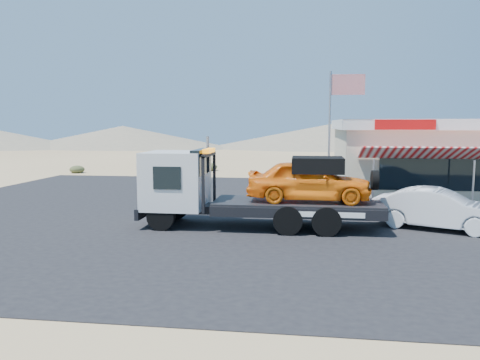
{
  "coord_description": "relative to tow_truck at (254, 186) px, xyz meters",
  "views": [
    {
      "loc": [
        3.53,
        -16.84,
        3.66
      ],
      "look_at": [
        1.1,
        1.26,
        1.5
      ],
      "focal_mm": 35.0,
      "sensor_mm": 36.0,
      "label": 1
    }
  ],
  "objects": [
    {
      "name": "distant_hills",
      "position": [
        -11.59,
        55.59,
        0.38
      ],
      "size": [
        126.0,
        48.0,
        4.2
      ],
      "color": "#726B59",
      "rests_on": "ground"
    },
    {
      "name": "tow_truck",
      "position": [
        0.0,
        0.0,
        0.0
      ],
      "size": [
        8.37,
        2.48,
        2.8
      ],
      "color": "black",
      "rests_on": "asphalt_lot"
    },
    {
      "name": "flagpole",
      "position": [
        3.11,
        4.95,
        2.26
      ],
      "size": [
        1.55,
        0.1,
        6.0
      ],
      "color": "#99999E",
      "rests_on": "asphalt_lot"
    },
    {
      "name": "ground",
      "position": [
        -1.82,
        0.45,
        -1.51
      ],
      "size": [
        120.0,
        120.0,
        0.0
      ],
      "primitive_type": "plane",
      "color": "#9C7E59",
      "rests_on": "ground"
    },
    {
      "name": "jerky_store",
      "position": [
        8.68,
        9.42,
        0.48
      ],
      "size": [
        10.4,
        9.97,
        3.9
      ],
      "color": "beige",
      "rests_on": "asphalt_lot"
    },
    {
      "name": "white_sedan",
      "position": [
        6.44,
        0.5,
        -0.78
      ],
      "size": [
        4.56,
        3.09,
        1.42
      ],
      "primitive_type": "imported",
      "rotation": [
        0.0,
        0.0,
        1.16
      ],
      "color": "silver",
      "rests_on": "asphalt_lot"
    },
    {
      "name": "desert_scrub",
      "position": [
        -14.48,
        8.57,
        -1.21
      ],
      "size": [
        25.14,
        29.8,
        0.68
      ],
      "color": "#373C20",
      "rests_on": "ground"
    },
    {
      "name": "asphalt_lot",
      "position": [
        0.18,
        3.45,
        -1.5
      ],
      "size": [
        32.0,
        24.0,
        0.02
      ],
      "primitive_type": "cube",
      "color": "black",
      "rests_on": "ground"
    }
  ]
}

